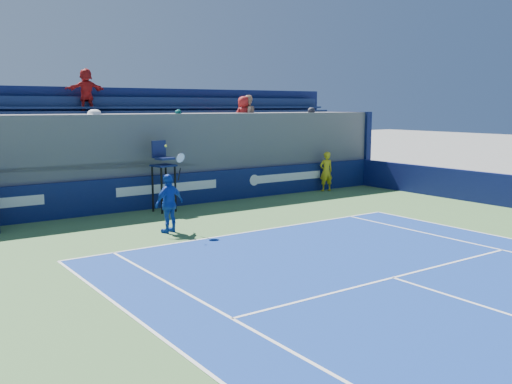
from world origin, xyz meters
TOP-DOWN VIEW (x-y plane):
  - ball_person at (7.38, 16.69)m, footprint 0.69×0.53m
  - back_hoarding at (0.00, 17.10)m, footprint 20.40×0.21m
  - umpire_chair at (-0.54, 16.33)m, footprint 0.79×0.79m
  - tennis_player at (-1.89, 13.19)m, footprint 1.08×0.67m
  - stadium_seating at (0.00, 19.15)m, footprint 21.00×4.05m

SIDE VIEW (x-z plane):
  - back_hoarding at x=0.00m, z-range 0.00..1.20m
  - ball_person at x=7.38m, z-range 0.01..1.72m
  - tennis_player at x=-1.89m, z-range -0.41..2.16m
  - umpire_chair at x=-0.54m, z-range 0.29..2.77m
  - stadium_seating at x=0.00m, z-range -0.69..4.40m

